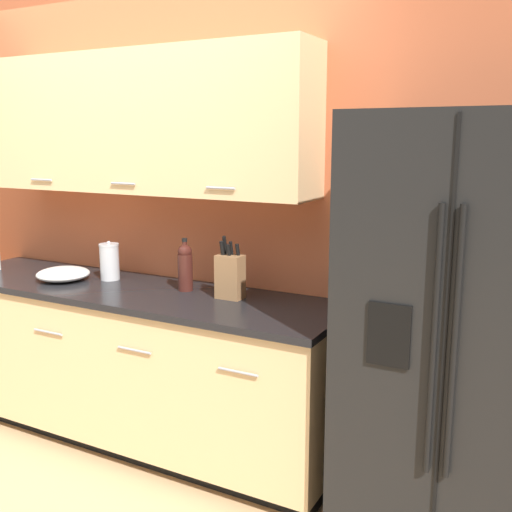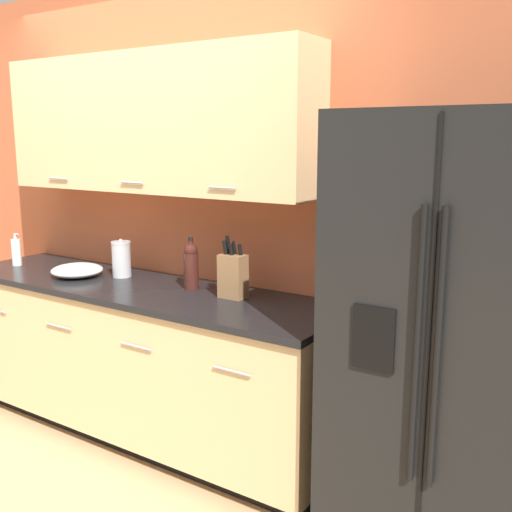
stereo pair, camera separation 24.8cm
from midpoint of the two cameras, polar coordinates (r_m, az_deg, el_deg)
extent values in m
plane|color=tan|center=(3.21, -20.28, -21.61)|extent=(14.00, 14.00, 0.00)
cube|color=#BC5B38|center=(3.58, -5.87, 4.66)|extent=(10.00, 0.05, 2.60)
cube|color=#E0B77F|center=(3.41, -7.79, 12.41)|extent=(2.02, 0.32, 0.75)
cylinder|color=#99999E|center=(3.72, -16.53, 7.09)|extent=(0.16, 0.01, 0.01)
cylinder|color=#99999E|center=(3.29, -9.62, 6.90)|extent=(0.16, 0.01, 0.01)
cylinder|color=#99999E|center=(2.91, -0.78, 6.51)|extent=(0.16, 0.01, 0.01)
cube|color=black|center=(3.71, -8.31, -15.50)|extent=(2.39, 0.54, 0.09)
cube|color=#E0B77F|center=(3.51, -8.95, -9.42)|extent=(2.43, 0.62, 0.77)
cube|color=black|center=(3.38, -9.30, -3.06)|extent=(2.45, 0.64, 0.03)
cylinder|color=#99999E|center=(3.43, -16.34, -6.49)|extent=(0.20, 0.01, 0.01)
cylinder|color=#99999E|center=(3.03, -9.05, -8.55)|extent=(0.20, 0.01, 0.01)
cylinder|color=#99999E|center=(2.69, 0.35, -10.96)|extent=(0.20, 0.01, 0.01)
cube|color=black|center=(2.55, 21.13, -7.91)|extent=(0.89, 0.71, 1.81)
cube|color=black|center=(2.22, 19.11, -10.61)|extent=(0.01, 0.01, 1.77)
cylinder|color=black|center=(2.19, 18.28, -8.40)|extent=(0.02, 0.02, 0.99)
cylinder|color=black|center=(2.17, 20.08, -8.65)|extent=(0.02, 0.02, 0.99)
cube|color=black|center=(2.24, 14.27, -7.69)|extent=(0.16, 0.01, 0.24)
cube|color=olive|center=(3.05, 0.11, -1.97)|extent=(0.13, 0.09, 0.22)
cylinder|color=black|center=(3.05, -0.34, 1.08)|extent=(0.02, 0.04, 0.10)
cylinder|color=black|center=(3.03, -0.62, 0.80)|extent=(0.02, 0.04, 0.07)
cylinder|color=black|center=(3.03, 0.25, 0.78)|extent=(0.02, 0.03, 0.07)
cylinder|color=black|center=(3.01, -0.04, 0.60)|extent=(0.02, 0.03, 0.06)
cylinder|color=black|center=(3.01, 0.84, 0.61)|extent=(0.02, 0.03, 0.06)
cylinder|color=#3D1914|center=(3.24, -4.01, -1.45)|extent=(0.08, 0.08, 0.20)
sphere|color=#3D1914|center=(3.21, -4.04, 0.52)|extent=(0.08, 0.08, 0.08)
cylinder|color=#3D1914|center=(3.21, -4.04, 0.87)|extent=(0.03, 0.03, 0.07)
cylinder|color=black|center=(3.20, -4.05, 1.62)|extent=(0.03, 0.03, 0.02)
cylinder|color=white|center=(4.08, -20.27, 0.32)|extent=(0.06, 0.06, 0.17)
cylinder|color=#B2B2B5|center=(4.07, -20.37, 1.73)|extent=(0.02, 0.02, 0.04)
cylinder|color=#B2B2B5|center=(4.05, -20.23, 1.95)|extent=(0.04, 0.01, 0.01)
cylinder|color=#B7B7BA|center=(3.58, -10.78, -0.41)|extent=(0.11, 0.11, 0.20)
cylinder|color=#B7B7BA|center=(3.56, -10.84, 1.25)|extent=(0.11, 0.11, 0.01)
sphere|color=#B7B7BA|center=(3.55, -10.84, 1.44)|extent=(0.02, 0.02, 0.02)
ellipsoid|color=white|center=(3.65, -14.83, -1.34)|extent=(0.30, 0.30, 0.07)
camera|label=1|loc=(0.12, -87.52, 0.49)|focal=42.00mm
camera|label=2|loc=(0.12, 92.48, -0.49)|focal=42.00mm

